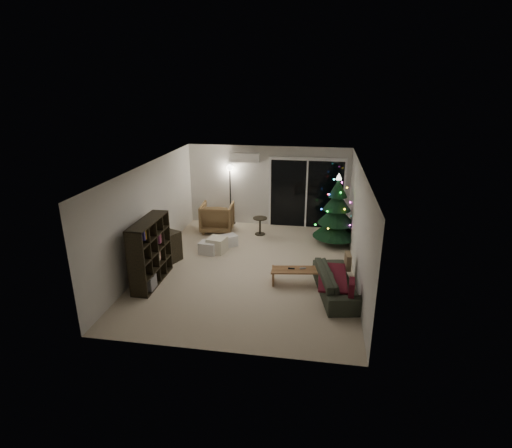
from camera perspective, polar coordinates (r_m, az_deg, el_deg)
The scene contains 18 objects.
room at distance 10.79m, azimuth 2.88°, elevation 1.83°, with size 6.50×7.51×2.60m.
bookshelf at distance 9.28m, azimuth -15.89°, elevation -3.77°, with size 0.38×1.49×1.49m, color black, non-canonical shape.
media_cabinet at distance 10.10m, azimuth -13.80°, elevation -3.84°, with size 0.46×1.23×0.77m, color black.
stereo at distance 9.93m, azimuth -14.01°, elevation -1.38°, with size 0.39×0.46×0.16m, color black.
armchair at distance 12.15m, azimuth -5.56°, elevation 0.95°, with size 0.94×0.96×0.88m, color brown.
ottoman at distance 10.73m, azimuth -5.58°, elevation -2.98°, with size 0.45×0.45×0.41m, color white.
cardboard_box_a at distance 10.68m, azimuth -6.86°, elevation -3.39°, with size 0.45×0.34×0.32m, color silver.
cardboard_box_b at distance 11.11m, azimuth -3.95°, elevation -2.38°, with size 0.44×0.33×0.31m, color silver.
side_table at distance 11.88m, azimuth 0.58°, elevation -0.29°, with size 0.42×0.42×0.52m, color black.
floor_lamp at distance 12.64m, azimuth -3.68°, elevation 4.08°, with size 0.30×0.30×1.86m, color black.
sofa at distance 8.78m, azimuth 11.46°, elevation -8.19°, with size 1.87×0.73×0.55m, color #2B3426.
sofa_throw at distance 8.72m, azimuth 10.85°, elevation -7.45°, with size 0.58×1.35×0.04m, color #440E18.
cushion_a at distance 9.28m, azimuth 12.98°, elevation -5.19°, with size 0.11×0.36×0.36m, color #8D774F.
cushion_b at distance 8.12m, azimuth 13.48°, elevation -9.01°, with size 0.11×0.36×0.36m, color #440E18.
coffee_table at distance 9.08m, azimuth 5.99°, elevation -7.51°, with size 1.18×0.41×0.37m, color brown, non-canonical shape.
remote_a at distance 9.00m, azimuth 5.08°, elevation -6.34°, with size 0.15×0.04×0.02m, color black.
remote_b at distance 9.03m, azimuth 6.69°, elevation -6.30°, with size 0.14×0.04×0.02m, color slate.
christmas_tree at distance 11.18m, azimuth 11.45°, elevation 2.05°, with size 1.25×1.25×2.02m, color black.
Camera 1 is at (1.56, -8.72, 4.31)m, focal length 28.00 mm.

